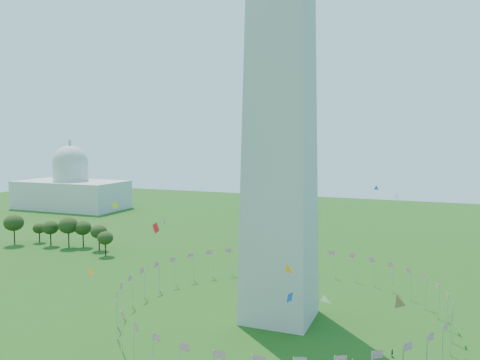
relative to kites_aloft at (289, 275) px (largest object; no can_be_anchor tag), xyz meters
name	(u,v)px	position (x,y,z in m)	size (l,w,h in m)	color
flag_ring	(279,301)	(-10.69, 30.38, -16.17)	(80.24, 80.24, 9.00)	silver
capitol_building	(71,173)	(-190.69, 160.38, 2.33)	(70.00, 35.00, 46.00)	beige
kites_aloft	(289,275)	(0.00, 0.00, 0.00)	(98.61, 72.28, 37.33)	orange
tree_line_west	(60,234)	(-118.20, 71.00, -15.02)	(55.53, 15.32, 12.81)	#2F4517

